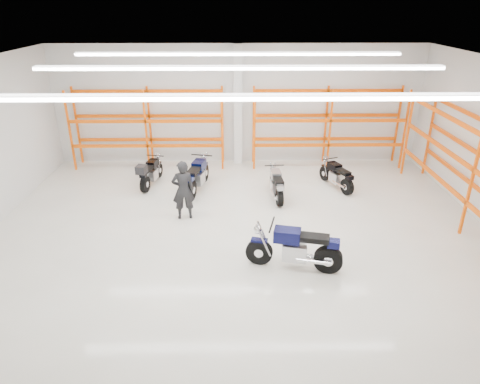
{
  "coord_description": "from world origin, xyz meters",
  "views": [
    {
      "loc": [
        -0.15,
        -10.26,
        5.89
      ],
      "look_at": [
        -0.0,
        0.5,
        1.07
      ],
      "focal_mm": 32.0,
      "sensor_mm": 36.0,
      "label": 1
    }
  ],
  "objects_px": {
    "motorcycle_back_d": "(337,176)",
    "standing_man": "(183,190)",
    "motorcycle_back_a": "(150,173)",
    "motorcycle_back_b": "(197,177)",
    "motorcycle_main": "(298,249)",
    "structural_column": "(238,106)",
    "motorcycle_back_c": "(276,185)"
  },
  "relations": [
    {
      "from": "motorcycle_back_d",
      "to": "standing_man",
      "type": "relative_size",
      "value": 0.99
    },
    {
      "from": "motorcycle_back_a",
      "to": "standing_man",
      "type": "xyz_separation_m",
      "value": [
        1.42,
        -2.39,
        0.41
      ]
    },
    {
      "from": "motorcycle_back_a",
      "to": "motorcycle_back_b",
      "type": "distance_m",
      "value": 1.71
    },
    {
      "from": "motorcycle_main",
      "to": "standing_man",
      "type": "bearing_deg",
      "value": 138.1
    },
    {
      "from": "standing_man",
      "to": "structural_column",
      "type": "xyz_separation_m",
      "value": [
        1.64,
        4.77,
        1.36
      ]
    },
    {
      "from": "motorcycle_back_c",
      "to": "standing_man",
      "type": "height_order",
      "value": "standing_man"
    },
    {
      "from": "motorcycle_back_b",
      "to": "standing_man",
      "type": "height_order",
      "value": "standing_man"
    },
    {
      "from": "motorcycle_back_c",
      "to": "motorcycle_back_a",
      "type": "bearing_deg",
      "value": 166.49
    },
    {
      "from": "motorcycle_main",
      "to": "motorcycle_back_d",
      "type": "distance_m",
      "value": 5.21
    },
    {
      "from": "motorcycle_back_a",
      "to": "motorcycle_back_b",
      "type": "relative_size",
      "value": 0.89
    },
    {
      "from": "motorcycle_back_d",
      "to": "motorcycle_main",
      "type": "bearing_deg",
      "value": -112.7
    },
    {
      "from": "motorcycle_main",
      "to": "standing_man",
      "type": "distance_m",
      "value": 4.02
    },
    {
      "from": "motorcycle_main",
      "to": "motorcycle_back_b",
      "type": "height_order",
      "value": "motorcycle_main"
    },
    {
      "from": "motorcycle_back_b",
      "to": "motorcycle_back_a",
      "type": "bearing_deg",
      "value": 165.48
    },
    {
      "from": "motorcycle_back_a",
      "to": "motorcycle_back_c",
      "type": "xyz_separation_m",
      "value": [
        4.27,
        -1.03,
        -0.04
      ]
    },
    {
      "from": "motorcycle_main",
      "to": "motorcycle_back_c",
      "type": "bearing_deg",
      "value": 91.94
    },
    {
      "from": "motorcycle_back_b",
      "to": "standing_man",
      "type": "distance_m",
      "value": 2.01
    },
    {
      "from": "motorcycle_back_a",
      "to": "motorcycle_back_b",
      "type": "bearing_deg",
      "value": -14.52
    },
    {
      "from": "motorcycle_back_a",
      "to": "motorcycle_back_d",
      "type": "distance_m",
      "value": 6.42
    },
    {
      "from": "motorcycle_back_c",
      "to": "structural_column",
      "type": "relative_size",
      "value": 0.43
    },
    {
      "from": "motorcycle_main",
      "to": "standing_man",
      "type": "relative_size",
      "value": 1.28
    },
    {
      "from": "standing_man",
      "to": "structural_column",
      "type": "relative_size",
      "value": 0.4
    },
    {
      "from": "motorcycle_back_c",
      "to": "motorcycle_back_d",
      "type": "distance_m",
      "value": 2.28
    },
    {
      "from": "structural_column",
      "to": "motorcycle_back_a",
      "type": "bearing_deg",
      "value": -142.11
    },
    {
      "from": "motorcycle_back_b",
      "to": "structural_column",
      "type": "height_order",
      "value": "structural_column"
    },
    {
      "from": "motorcycle_back_d",
      "to": "structural_column",
      "type": "xyz_separation_m",
      "value": [
        -3.36,
        2.64,
        1.82
      ]
    },
    {
      "from": "motorcycle_back_d",
      "to": "motorcycle_back_b",
      "type": "bearing_deg",
      "value": -177.91
    },
    {
      "from": "motorcycle_back_b",
      "to": "motorcycle_back_d",
      "type": "relative_size",
      "value": 1.23
    },
    {
      "from": "motorcycle_back_b",
      "to": "standing_man",
      "type": "relative_size",
      "value": 1.22
    },
    {
      "from": "standing_man",
      "to": "motorcycle_main",
      "type": "bearing_deg",
      "value": 127.56
    },
    {
      "from": "motorcycle_back_a",
      "to": "motorcycle_back_b",
      "type": "height_order",
      "value": "motorcycle_back_b"
    },
    {
      "from": "motorcycle_back_c",
      "to": "standing_man",
      "type": "distance_m",
      "value": 3.19
    }
  ]
}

